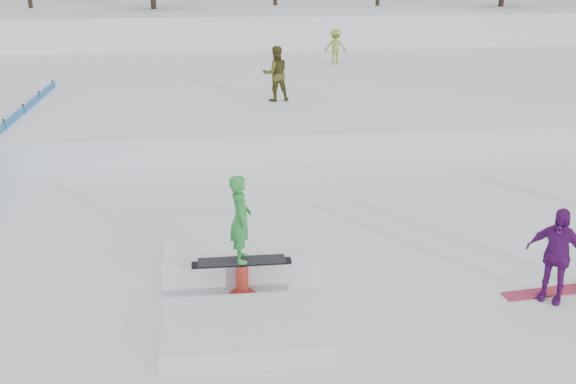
{
  "coord_description": "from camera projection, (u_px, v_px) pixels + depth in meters",
  "views": [
    {
      "loc": [
        -0.78,
        -9.18,
        5.28
      ],
      "look_at": [
        0.5,
        2.0,
        1.1
      ],
      "focal_mm": 40.0,
      "sensor_mm": 36.0,
      "label": 1
    }
  ],
  "objects": [
    {
      "name": "spectator_purple",
      "position": [
        556.0,
        255.0,
        10.18
      ],
      "size": [
        0.96,
        0.91,
        1.6
      ],
      "primitive_type": "imported",
      "rotation": [
        0.0,
        0.0,
        -0.72
      ],
      "color": "#5A1469",
      "rests_on": "ground"
    },
    {
      "name": "snow_midrise",
      "position": [
        235.0,
        86.0,
        25.23
      ],
      "size": [
        50.0,
        18.0,
        0.8
      ],
      "primitive_type": "cube",
      "color": "white",
      "rests_on": "ground"
    },
    {
      "name": "walker_olive",
      "position": [
        276.0,
        74.0,
        20.57
      ],
      "size": [
        0.95,
        0.79,
        1.76
      ],
      "primitive_type": "imported",
      "rotation": [
        0.0,
        0.0,
        3.3
      ],
      "color": "#464417",
      "rests_on": "snow_midrise"
    },
    {
      "name": "jib_rail_feature",
      "position": [
        241.0,
        265.0,
        10.94
      ],
      "size": [
        2.6,
        4.4,
        2.11
      ],
      "color": "white",
      "rests_on": "ground"
    },
    {
      "name": "loose_board_red",
      "position": [
        543.0,
        292.0,
        10.63
      ],
      "size": [
        1.42,
        0.42,
        0.03
      ],
      "primitive_type": "cube",
      "rotation": [
        0.0,
        0.0,
        0.1
      ],
      "color": "#9B253F",
      "rests_on": "ground"
    },
    {
      "name": "snow_berm",
      "position": [
        226.0,
        27.0,
        37.99
      ],
      "size": [
        60.0,
        14.0,
        2.4
      ],
      "primitive_type": "cube",
      "color": "white",
      "rests_on": "ground"
    },
    {
      "name": "walker_ygreen",
      "position": [
        335.0,
        47.0,
        27.6
      ],
      "size": [
        1.03,
        0.71,
        1.47
      ],
      "primitive_type": "imported",
      "rotation": [
        0.0,
        0.0,
        2.96
      ],
      "color": "olive",
      "rests_on": "snow_midrise"
    },
    {
      "name": "ground",
      "position": [
        272.0,
        299.0,
        10.47
      ],
      "size": [
        120.0,
        120.0,
        0.0
      ],
      "primitive_type": "plane",
      "color": "white"
    }
  ]
}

